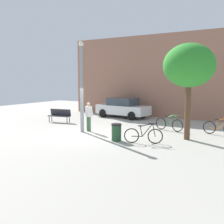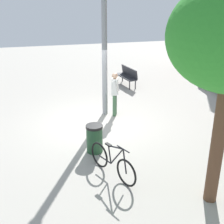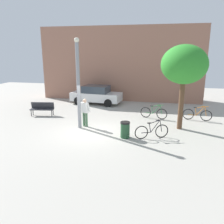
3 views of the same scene
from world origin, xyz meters
TOP-DOWN VIEW (x-y plane):
  - ground_plane at (0.00, 0.00)m, footprint 36.00×36.00m
  - building_facade at (0.00, 9.45)m, footprint 14.45×2.00m
  - lamppost at (-0.88, 0.54)m, footprint 0.28×0.28m
  - person_by_lamppost at (-0.65, 0.87)m, footprint 0.63×0.44m
  - park_bench at (-4.35, 2.58)m, footprint 1.65×0.72m
  - plaza_tree at (4.82, 1.58)m, footprint 2.50×2.50m
  - bicycle_black at (3.31, -0.31)m, footprint 1.68×0.76m
  - bicycle_orange at (6.06, 3.55)m, footprint 1.80×0.28m
  - bicycle_green at (3.28, 3.43)m, footprint 1.78×0.44m
  - parked_car_white at (-1.68, 6.93)m, footprint 4.35×2.16m
  - trash_bin at (1.95, -0.49)m, footprint 0.50×0.50m

SIDE VIEW (x-z plane):
  - ground_plane at x=0.00m, z-range 0.00..0.00m
  - bicycle_black at x=3.31m, z-range -0.10..0.87m
  - bicycle_orange at x=6.06m, z-range -0.10..0.87m
  - bicycle_green at x=3.28m, z-range -0.10..0.87m
  - trash_bin at x=1.95m, z-range 0.00..0.85m
  - park_bench at x=-4.35m, z-range 0.08..1.01m
  - parked_car_white at x=-1.68m, z-range 0.00..1.55m
  - person_by_lamppost at x=-0.65m, z-range 0.13..1.80m
  - lamppost at x=-0.88m, z-range 0.13..5.19m
  - building_facade at x=0.00m, z-range 0.00..6.48m
  - plaza_tree at x=4.82m, z-range 1.26..5.97m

